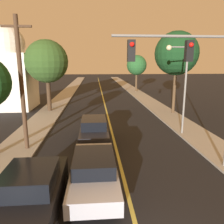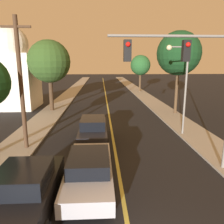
# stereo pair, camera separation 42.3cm
# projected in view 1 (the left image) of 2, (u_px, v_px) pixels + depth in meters

# --- Properties ---
(road_surface) EXTENTS (9.44, 80.00, 0.01)m
(road_surface) POSITION_uv_depth(u_px,v_px,m) (101.00, 91.00, 39.92)
(road_surface) COLOR black
(road_surface) RESTS_ON ground
(sidewalk_left) EXTENTS (2.50, 80.00, 0.12)m
(sidewalk_left) POSITION_uv_depth(u_px,v_px,m) (68.00, 92.00, 39.44)
(sidewalk_left) COLOR #9E998E
(sidewalk_left) RESTS_ON ground
(sidewalk_right) EXTENTS (2.50, 80.00, 0.12)m
(sidewalk_right) POSITION_uv_depth(u_px,v_px,m) (134.00, 91.00, 40.37)
(sidewalk_right) COLOR #9E998E
(sidewalk_right) RESTS_ON ground
(car_near_lane_front) EXTENTS (1.99, 5.08, 1.46)m
(car_near_lane_front) POSITION_uv_depth(u_px,v_px,m) (94.00, 169.00, 9.07)
(car_near_lane_front) COLOR #A5A8B2
(car_near_lane_front) RESTS_ON ground
(car_near_lane_second) EXTENTS (1.87, 4.85, 1.67)m
(car_near_lane_second) POSITION_uv_depth(u_px,v_px,m) (94.00, 130.00, 14.15)
(car_near_lane_second) COLOR black
(car_near_lane_second) RESTS_ON ground
(car_outer_lane_front) EXTENTS (1.99, 4.35, 1.71)m
(car_outer_lane_front) POSITION_uv_depth(u_px,v_px,m) (32.00, 191.00, 7.39)
(car_outer_lane_front) COLOR black
(car_outer_lane_front) RESTS_ON ground
(traffic_signal_mast) EXTENTS (5.71, 0.42, 6.33)m
(traffic_signal_mast) POSITION_uv_depth(u_px,v_px,m) (196.00, 72.00, 9.67)
(traffic_signal_mast) COLOR slate
(traffic_signal_mast) RESTS_ON ground
(streetlamp_right) EXTENTS (1.57, 0.36, 6.16)m
(streetlamp_right) POSITION_uv_depth(u_px,v_px,m) (181.00, 77.00, 15.03)
(streetlamp_right) COLOR slate
(streetlamp_right) RESTS_ON ground
(utility_pole_left) EXTENTS (1.60, 0.24, 7.48)m
(utility_pole_left) POSITION_uv_depth(u_px,v_px,m) (21.00, 83.00, 12.20)
(utility_pole_left) COLOR #422D1E
(utility_pole_left) RESTS_ON ground
(tree_left_far) EXTENTS (4.36, 4.36, 7.32)m
(tree_left_far) POSITION_uv_depth(u_px,v_px,m) (47.00, 62.00, 22.29)
(tree_left_far) COLOR #3D2B1C
(tree_left_far) RESTS_ON ground
(tree_right_near) EXTENTS (4.21, 4.21, 7.99)m
(tree_right_near) POSITION_uv_depth(u_px,v_px,m) (177.00, 54.00, 21.11)
(tree_right_near) COLOR #4C3823
(tree_right_near) RESTS_ON ground
(tree_right_far) EXTENTS (3.51, 3.51, 6.37)m
(tree_right_far) POSITION_uv_depth(u_px,v_px,m) (137.00, 65.00, 38.62)
(tree_right_far) COLOR #4C3823
(tree_right_far) RESTS_ON ground
(domed_building_left) EXTENTS (4.97, 4.97, 9.09)m
(domed_building_left) POSITION_uv_depth(u_px,v_px,m) (9.00, 71.00, 24.32)
(domed_building_left) COLOR silver
(domed_building_left) RESTS_ON ground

